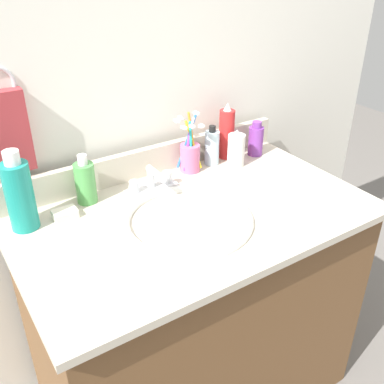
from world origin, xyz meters
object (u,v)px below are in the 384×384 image
object	(u,v)px
hand_towel	(7,133)
bottle_gel_clear	(212,147)
bottle_spray_red	(227,133)
soap_bar	(65,214)
bottle_lotion_white	(236,150)
bottle_mouthwash_teal	(19,195)
bottle_cream_purple	(256,140)
bottle_toner_green	(85,182)
cup_pink	(190,155)
faucet	(152,183)

from	to	relation	value
hand_towel	bottle_gel_clear	bearing A→B (deg)	-6.50
bottle_spray_red	soap_bar	xyz separation A→B (m)	(-0.59, -0.07, -0.08)
bottle_lotion_white	bottle_mouthwash_teal	world-z (taller)	bottle_mouthwash_teal
bottle_cream_purple	bottle_mouthwash_teal	distance (m)	0.79
bottle_cream_purple	soap_bar	distance (m)	0.69
bottle_toner_green	bottle_mouthwash_teal	size ratio (longest dim) A/B	0.67
hand_towel	soap_bar	xyz separation A→B (m)	(0.08, -0.13, -0.21)
bottle_lotion_white	cup_pink	size ratio (longest dim) A/B	0.63
bottle_spray_red	bottle_cream_purple	bearing A→B (deg)	-21.61
hand_towel	bottle_spray_red	size ratio (longest dim) A/B	1.15
faucet	bottle_mouthwash_teal	world-z (taller)	bottle_mouthwash_teal
cup_pink	soap_bar	distance (m)	0.44
bottle_mouthwash_teal	bottle_spray_red	bearing A→B (deg)	4.98
bottle_lotion_white	bottle_cream_purple	bearing A→B (deg)	15.36
bottle_toner_green	bottle_cream_purple	xyz separation A→B (m)	(0.61, -0.01, -0.01)
bottle_toner_green	bottle_lotion_white	distance (m)	0.50
bottle_gel_clear	bottle_cream_purple	xyz separation A→B (m)	(0.17, -0.02, -0.00)
bottle_lotion_white	bottle_toner_green	bearing A→B (deg)	174.97
bottle_spray_red	bottle_mouthwash_teal	size ratio (longest dim) A/B	0.88
hand_towel	cup_pink	distance (m)	0.54
bottle_gel_clear	soap_bar	distance (m)	0.53
hand_towel	bottle_cream_purple	xyz separation A→B (m)	(0.77, -0.09, -0.17)
bottle_lotion_white	bottle_spray_red	size ratio (longest dim) A/B	0.66
faucet	bottle_toner_green	bearing A→B (deg)	164.56
bottle_gel_clear	hand_towel	bearing A→B (deg)	173.50
hand_towel	bottle_gel_clear	distance (m)	0.63
bottle_lotion_white	bottle_gel_clear	bearing A→B (deg)	138.69
bottle_lotion_white	bottle_cream_purple	distance (m)	0.11
bottle_gel_clear	bottle_lotion_white	xyz separation A→B (m)	(0.06, -0.05, -0.00)
hand_towel	bottle_gel_clear	size ratio (longest dim) A/B	1.65
cup_pink	bottle_cream_purple	bearing A→B (deg)	-4.09
bottle_mouthwash_teal	soap_bar	bearing A→B (deg)	-7.53
hand_towel	bottle_gel_clear	world-z (taller)	hand_towel
bottle_toner_green	bottle_cream_purple	size ratio (longest dim) A/B	1.21
faucet	bottle_gel_clear	xyz separation A→B (m)	(0.26, 0.06, 0.03)
bottle_toner_green	cup_pink	world-z (taller)	cup_pink
cup_pink	faucet	bearing A→B (deg)	-162.02
bottle_lotion_white	cup_pink	distance (m)	0.16
hand_towel	bottle_lotion_white	xyz separation A→B (m)	(0.66, -0.12, -0.16)
faucet	bottle_mouthwash_teal	xyz separation A→B (m)	(-0.37, 0.01, 0.07)
bottle_lotion_white	bottle_spray_red	world-z (taller)	bottle_spray_red
faucet	bottle_cream_purple	xyz separation A→B (m)	(0.43, 0.04, 0.03)
bottle_cream_purple	cup_pink	distance (m)	0.26
hand_towel	soap_bar	distance (m)	0.26
bottle_gel_clear	bottle_toner_green	size ratio (longest dim) A/B	0.91
cup_pink	bottle_spray_red	bearing A→B (deg)	7.26
cup_pink	bottle_mouthwash_teal	bearing A→B (deg)	-175.71
faucet	bottle_lotion_white	world-z (taller)	bottle_lotion_white
bottle_gel_clear	cup_pink	world-z (taller)	cup_pink
bottle_cream_purple	soap_bar	xyz separation A→B (m)	(-0.69, -0.04, -0.04)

